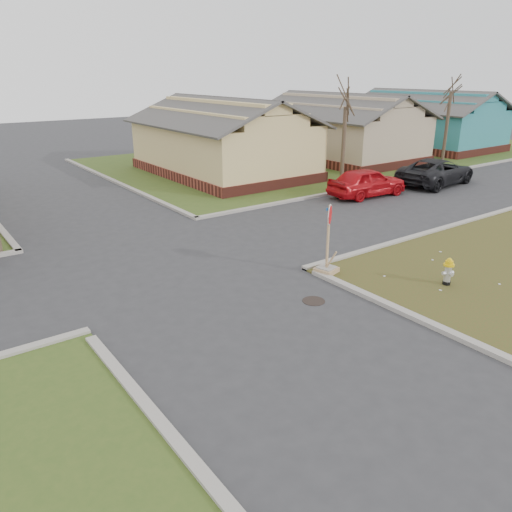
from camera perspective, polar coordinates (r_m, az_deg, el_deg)
ground at (r=13.25m, az=-1.98°, el=-6.83°), size 120.00×120.00×0.00m
verge_far_right at (r=40.30m, az=9.89°, el=11.48°), size 37.00×19.00×0.05m
curbs at (r=17.28m, az=-11.31°, el=-0.55°), size 80.00×40.00×0.12m
manhole at (r=14.13m, az=6.61°, el=-5.12°), size 0.64×0.64×0.01m
side_house_yellow at (r=31.32m, az=-3.86°, el=13.24°), size 7.60×11.60×4.70m
side_house_tan at (r=37.57m, az=9.55°, el=14.20°), size 7.60×11.60×4.70m
side_house_teal at (r=45.20m, az=18.85°, el=14.43°), size 7.60×11.60×4.70m
tree_mid_right at (r=28.94m, az=9.95°, el=12.33°), size 0.22×0.22×4.20m
tree_far_right at (r=36.86m, az=20.93°, el=13.45°), size 0.22×0.22×4.76m
fire_hydrant at (r=15.87m, az=21.11°, el=-1.50°), size 0.31×0.31×0.84m
stop_sign at (r=15.85m, az=8.12°, el=-0.23°), size 0.63×0.62×2.24m
red_sedan at (r=26.36m, az=12.58°, el=8.26°), size 4.44×2.03×1.48m
dark_pickup at (r=30.29m, az=19.92°, el=9.06°), size 5.51×2.99×1.47m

